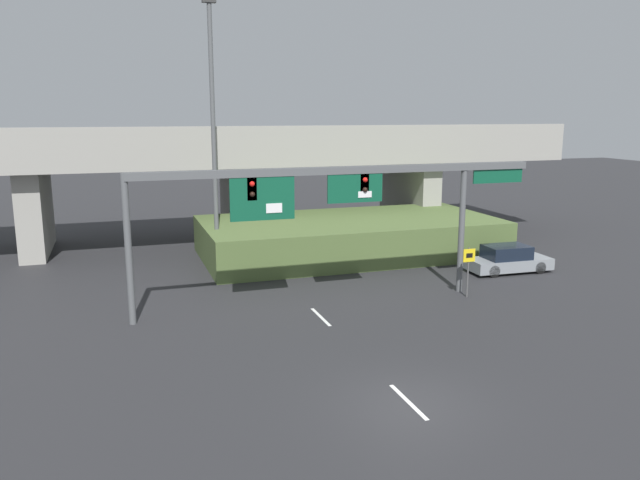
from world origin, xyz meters
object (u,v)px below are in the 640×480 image
Objects in this scene: signal_gantry at (331,193)px; highway_light_pole_near at (213,131)px; parked_sedan_near_right at (508,260)px; speed_limit_sign at (468,265)px.

signal_gantry is 9.33m from highway_light_pole_near.
parked_sedan_near_right is at bearing 12.55° from signal_gantry.
speed_limit_sign is at bearing -8.75° from signal_gantry.
highway_light_pole_near is 17.03m from parked_sedan_near_right.
speed_limit_sign is 0.52× the size of parked_sedan_near_right.
parked_sedan_near_right is (10.84, 2.41, -4.32)m from signal_gantry.
signal_gantry reaches higher than speed_limit_sign.
parked_sedan_near_right is (14.53, -5.82, -6.72)m from highway_light_pole_near.
highway_light_pole_near is at bearing 137.39° from speed_limit_sign.
highway_light_pole_near reaches higher than signal_gantry.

